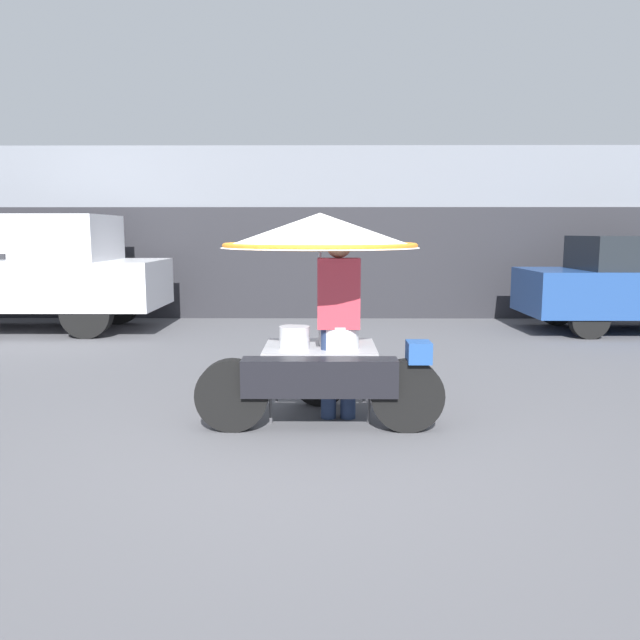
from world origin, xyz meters
TOP-DOWN VIEW (x-y plane):
  - ground_plane at (0.00, 0.00)m, footprint 36.00×36.00m
  - shopfront_building at (0.00, 8.32)m, footprint 28.00×2.06m
  - vendor_motorcycle_cart at (0.11, 0.77)m, footprint 2.13×1.82m
  - vendor_person at (0.28, 0.66)m, footprint 0.38×0.23m
  - pickup_truck at (-5.05, 5.74)m, footprint 5.03×1.80m

SIDE VIEW (x-z plane):
  - ground_plane at x=0.00m, z-range 0.00..0.00m
  - vendor_person at x=0.28m, z-range 0.11..1.81m
  - pickup_truck at x=-5.05m, z-range -0.02..1.96m
  - vendor_motorcycle_cart at x=0.11m, z-range 0.49..2.36m
  - shopfront_building at x=0.00m, z-range -0.01..3.32m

